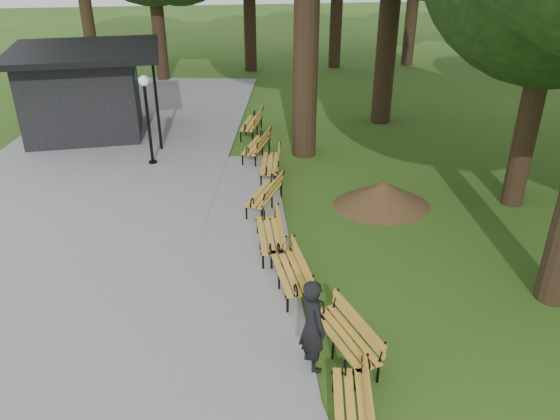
{
  "coord_description": "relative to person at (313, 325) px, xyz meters",
  "views": [
    {
      "loc": [
        -1.65,
        -6.7,
        7.13
      ],
      "look_at": [
        -0.26,
        4.78,
        1.1
      ],
      "focal_mm": 35.62,
      "sensor_mm": 36.0,
      "label": 1
    }
  ],
  "objects": [
    {
      "name": "ground",
      "position": [
        0.17,
        -0.77,
        -0.92
      ],
      "size": [
        100.0,
        100.0,
        0.0
      ],
      "primitive_type": "plane",
      "color": "#2D5418",
      "rests_on": "ground"
    },
    {
      "name": "path",
      "position": [
        -3.83,
        2.23,
        -0.89
      ],
      "size": [
        12.0,
        38.0,
        0.06
      ],
      "primitive_type": "cube",
      "color": "gray",
      "rests_on": "ground"
    },
    {
      "name": "person",
      "position": [
        0.0,
        0.0,
        0.0
      ],
      "size": [
        0.63,
        0.78,
        1.84
      ],
      "primitive_type": "imported",
      "rotation": [
        0.0,
        0.0,
        1.89
      ],
      "color": "black",
      "rests_on": "ground"
    },
    {
      "name": "kiosk",
      "position": [
        -6.25,
        13.15,
        0.68
      ],
      "size": [
        5.46,
        4.85,
        3.21
      ],
      "primitive_type": null,
      "rotation": [
        0.0,
        0.0,
        0.08
      ],
      "color": "black",
      "rests_on": "ground"
    },
    {
      "name": "lamp_post",
      "position": [
        -3.6,
        9.88,
        1.21
      ],
      "size": [
        0.32,
        0.32,
        2.93
      ],
      "color": "black",
      "rests_on": "ground"
    },
    {
      "name": "dirt_mound",
      "position": [
        3.04,
        6.03,
        -0.55
      ],
      "size": [
        2.31,
        2.31,
        0.73
      ],
      "primitive_type": "cone",
      "color": "#47301C",
      "rests_on": "ground"
    },
    {
      "name": "bench_2",
      "position": [
        0.34,
        -1.52,
        -0.48
      ],
      "size": [
        0.95,
        1.98,
        0.88
      ],
      "primitive_type": null,
      "rotation": [
        0.0,
        0.0,
        -1.74
      ],
      "color": "gold",
      "rests_on": "ground"
    },
    {
      "name": "bench_3",
      "position": [
        0.62,
        0.18,
        -0.48
      ],
      "size": [
        1.15,
        2.0,
        0.88
      ],
      "primitive_type": null,
      "rotation": [
        0.0,
        0.0,
        -1.28
      ],
      "color": "gold",
      "rests_on": "ground"
    },
    {
      "name": "bench_4",
      "position": [
        -0.09,
        2.37,
        -0.48
      ],
      "size": [
        0.81,
        1.95,
        0.88
      ],
      "primitive_type": null,
      "rotation": [
        0.0,
        0.0,
        -1.48
      ],
      "color": "gold",
      "rests_on": "ground"
    },
    {
      "name": "bench_5",
      "position": [
        -0.34,
        4.01,
        -0.48
      ],
      "size": [
        0.66,
        1.91,
        0.88
      ],
      "primitive_type": null,
      "rotation": [
        0.0,
        0.0,
        -1.58
      ],
      "color": "gold",
      "rests_on": "ground"
    },
    {
      "name": "bench_6",
      "position": [
        -0.24,
        6.28,
        -0.48
      ],
      "size": [
        1.39,
        1.99,
        0.88
      ],
      "primitive_type": null,
      "rotation": [
        0.0,
        0.0,
        -2.01
      ],
      "color": "gold",
      "rests_on": "ground"
    },
    {
      "name": "bench_7",
      "position": [
        0.13,
        8.42,
        -0.48
      ],
      "size": [
        0.93,
        1.98,
        0.88
      ],
      "primitive_type": null,
      "rotation": [
        0.0,
        0.0,
        -1.73
      ],
      "color": "gold",
      "rests_on": "ground"
    },
    {
      "name": "bench_8",
      "position": [
        -0.16,
        10.02,
        -0.48
      ],
      "size": [
        1.29,
        2.0,
        0.88
      ],
      "primitive_type": null,
      "rotation": [
        0.0,
        0.0,
        -1.95
      ],
      "color": "gold",
      "rests_on": "ground"
    },
    {
      "name": "bench_9",
      "position": [
        -0.16,
        12.32,
        -0.48
      ],
      "size": [
        1.14,
        2.0,
        0.88
      ],
      "primitive_type": null,
      "rotation": [
        0.0,
        0.0,
        -1.85
      ],
      "color": "gold",
      "rests_on": "ground"
    }
  ]
}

